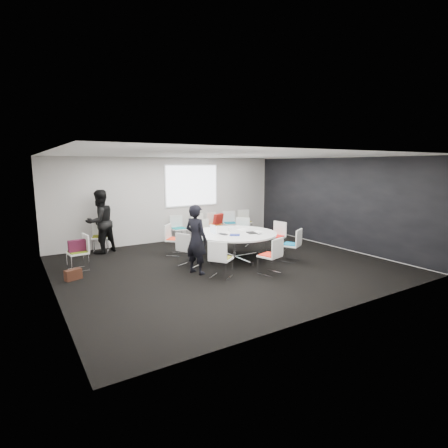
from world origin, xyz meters
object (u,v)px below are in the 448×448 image
brown_bag (73,275)px  chair_ring_e (188,256)px  chair_ring_d (175,245)px  chair_back_e (245,226)px  chair_ring_g (270,263)px  cup (229,230)px  person_main (196,239)px  laptop (224,234)px  chair_back_a (179,234)px  maroon_bag (77,246)px  chair_ring_f (221,266)px  person_back (100,222)px  chair_ring_h (291,251)px  chair_ring_b (241,237)px  chair_ring_a (276,242)px  chair_back_d (230,228)px  chair_ring_c (204,239)px  chair_person_back (100,243)px  chair_back_b (198,232)px  conference_table (235,239)px  chair_back_c (215,230)px  chair_spare_left (79,259)px

brown_bag → chair_ring_e: bearing=-8.9°
chair_ring_d → chair_back_e: 3.82m
chair_ring_g → cup: bearing=72.0°
chair_back_e → person_main: person_main is taller
chair_back_e → laptop: 3.87m
chair_back_a → chair_back_e: size_ratio=1.00×
chair_ring_d → maroon_bag: (-2.62, -0.14, 0.34)m
maroon_bag → brown_bag: bearing=-108.1°
chair_back_e → maroon_bag: bearing=31.4°
chair_ring_f → person_back: bearing=169.8°
chair_ring_d → laptop: size_ratio=2.92×
chair_ring_h → person_main: size_ratio=0.53×
chair_ring_b → person_back: person_back is taller
chair_ring_a → chair_ring_f: 2.96m
chair_ring_a → chair_back_d: bearing=-15.3°
chair_ring_c → chair_ring_h: (1.26, -2.55, 0.00)m
chair_person_back → chair_ring_b: bearing=176.3°
chair_ring_e → chair_back_b: bearing=122.8°
chair_back_a → laptop: size_ratio=2.92×
conference_table → chair_ring_c: 1.56m
chair_ring_d → person_main: (-0.27, -1.87, 0.55)m
laptop → brown_bag: bearing=72.1°
chair_ring_a → chair_ring_d: (-2.73, 1.21, 0.00)m
chair_ring_e → chair_back_c: (2.40, 2.73, 0.00)m
chair_ring_b → chair_back_a: size_ratio=1.00×
conference_table → cup: bearing=94.9°
chair_ring_h → chair_person_back: 5.58m
chair_spare_left → brown_bag: 0.76m
person_back → laptop: (2.60, -2.64, -0.19)m
chair_spare_left → chair_ring_h: bearing=-120.3°
conference_table → chair_person_back: bearing=137.0°
person_main → cup: size_ratio=18.42×
chair_ring_a → chair_spare_left: 5.44m
chair_ring_g → maroon_bag: bearing=127.5°
chair_ring_f → maroon_bag: chair_ring_f is taller
conference_table → person_main: (-1.50, -0.62, 0.28)m
chair_ring_c → chair_ring_d: bearing=21.5°
chair_back_a → cup: bearing=99.2°
chair_ring_h → chair_ring_g: bearing=177.1°
chair_ring_b → chair_back_b: bearing=-14.8°
chair_back_d → cup: 3.04m
chair_back_d → person_back: bearing=21.5°
chair_ring_h → chair_back_d: same height
chair_ring_d → chair_back_a: (0.81, 1.50, 0.00)m
chair_ring_c → brown_bag: bearing=23.2°
chair_back_c → chair_person_back: same height
chair_ring_b → person_main: (-2.54, -1.82, 0.55)m
chair_person_back → chair_ring_d: bearing=156.5°
chair_back_d → chair_ring_f: bearing=74.2°
conference_table → chair_ring_a: chair_ring_a is taller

